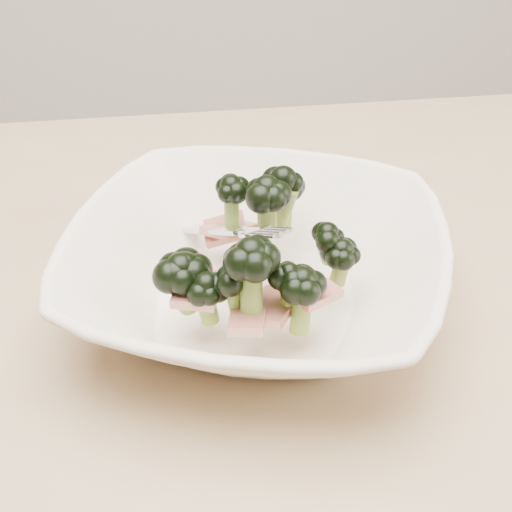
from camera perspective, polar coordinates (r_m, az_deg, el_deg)
The scene contains 2 objects.
dining_table at distance 0.67m, azimuth -7.29°, elevation -10.67°, with size 1.20×0.80×0.75m.
broccoli_dish at distance 0.57m, azimuth -0.02°, elevation -0.84°, with size 0.38×0.38×0.12m.
Camera 1 is at (0.02, -0.47, 1.12)m, focal length 50.00 mm.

